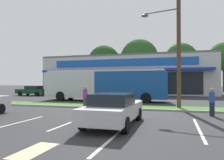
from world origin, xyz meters
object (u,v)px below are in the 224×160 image
object	(u,v)px
utility_pole	(177,35)
car_3	(114,109)
car_0	(105,92)
pedestrian_near_bench	(212,102)
city_bus	(104,84)
car_5	(69,91)
car_1	(33,91)
pedestrian_by_pole	(85,98)

from	to	relation	value
utility_pole	car_3	size ratio (longest dim) A/B	2.15
car_0	pedestrian_near_bench	bearing A→B (deg)	-50.68
city_bus	car_0	size ratio (longest dim) A/B	2.90
city_bus	pedestrian_near_bench	bearing A→B (deg)	139.23
car_5	pedestrian_near_bench	bearing A→B (deg)	-39.42
utility_pole	car_0	xyz separation A→B (m)	(-9.21, 10.63, -4.74)
car_1	car_3	size ratio (longest dim) A/B	0.99
car_5	pedestrian_by_pole	size ratio (longest dim) A/B	2.70
utility_pole	car_3	bearing A→B (deg)	-111.63
utility_pole	pedestrian_by_pole	distance (m)	8.16
car_1	car_3	distance (m)	25.01
car_1	pedestrian_by_pole	size ratio (longest dim) A/B	2.81
utility_pole	car_1	world-z (taller)	utility_pole
city_bus	car_5	size ratio (longest dim) A/B	2.85
pedestrian_near_bench	utility_pole	bearing A→B (deg)	159.57
utility_pole	pedestrian_by_pole	world-z (taller)	utility_pole
car_0	car_5	size ratio (longest dim) A/B	0.98
utility_pole	car_1	size ratio (longest dim) A/B	2.17
car_3	car_1	bearing A→B (deg)	45.13
pedestrian_near_bench	pedestrian_by_pole	bearing A→B (deg)	-149.34
car_5	car_1	bearing A→B (deg)	179.04
city_bus	car_5	distance (m)	9.15
car_0	car_1	xyz separation A→B (m)	(-11.30, -0.01, 0.01)
car_5	utility_pole	bearing A→B (deg)	-36.02
pedestrian_by_pole	car_5	bearing A→B (deg)	-118.72
pedestrian_by_pole	pedestrian_near_bench	bearing A→B (deg)	112.73
utility_pole	city_bus	distance (m)	9.55
utility_pole	car_5	bearing A→B (deg)	143.98
car_1	utility_pole	bearing A→B (deg)	152.62
car_3	pedestrian_by_pole	size ratio (longest dim) A/B	2.84
city_bus	car_0	xyz separation A→B (m)	(-1.91, 5.71, -1.03)
utility_pole	car_1	xyz separation A→B (m)	(-20.51, 10.62, -4.72)
car_3	pedestrian_near_bench	size ratio (longest dim) A/B	2.94
utility_pole	city_bus	bearing A→B (deg)	146.02
car_3	car_0	bearing A→B (deg)	19.99
car_0	car_3	world-z (taller)	car_3
city_bus	car_0	world-z (taller)	city_bus
car_0	pedestrian_near_bench	size ratio (longest dim) A/B	2.74
city_bus	car_0	bearing A→B (deg)	-71.81
utility_pole	car_0	world-z (taller)	utility_pole
utility_pole	car_3	world-z (taller)	utility_pole
car_1	pedestrian_by_pole	bearing A→B (deg)	138.01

